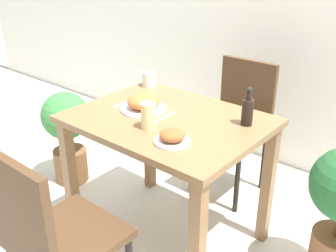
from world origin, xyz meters
TOP-DOWN VIEW (x-y plane):
  - ground_plane at (0.00, 0.00)m, footprint 16.00×16.00m
  - dining_table at (0.00, 0.00)m, footprint 0.99×0.77m
  - chair_near at (0.02, -0.77)m, footprint 0.42×0.42m
  - chair_far at (0.01, 0.72)m, footprint 0.42×0.42m
  - food_plate at (-0.17, -0.01)m, footprint 0.25×0.25m
  - side_plate at (0.20, -0.21)m, footprint 0.17×0.17m
  - drink_cup at (-0.41, 0.31)m, footprint 0.09×0.09m
  - juice_glass at (0.01, -0.16)m, footprint 0.08×0.08m
  - sauce_bottle at (0.36, 0.18)m, footprint 0.06×0.06m
  - fork_utensil at (-0.32, -0.01)m, footprint 0.01×0.18m
  - spoon_utensil at (-0.01, -0.01)m, footprint 0.02×0.18m
  - potted_plant_left at (-0.95, 0.02)m, footprint 0.34×0.34m

SIDE VIEW (x-z plane):
  - ground_plane at x=0.00m, z-range 0.00..0.00m
  - potted_plant_left at x=-0.95m, z-range 0.07..0.75m
  - chair_near at x=0.02m, z-range 0.06..0.97m
  - chair_far at x=0.01m, z-range 0.06..0.97m
  - dining_table at x=0.00m, z-range 0.26..1.03m
  - fork_utensil at x=-0.32m, z-range 0.77..0.78m
  - spoon_utensil at x=-0.01m, z-range 0.77..0.78m
  - side_plate at x=0.20m, z-range 0.77..0.83m
  - food_plate at x=-0.17m, z-range 0.77..0.86m
  - drink_cup at x=-0.41m, z-range 0.77..0.87m
  - juice_glass at x=0.01m, z-range 0.77..0.91m
  - sauce_bottle at x=0.36m, z-range 0.75..0.95m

